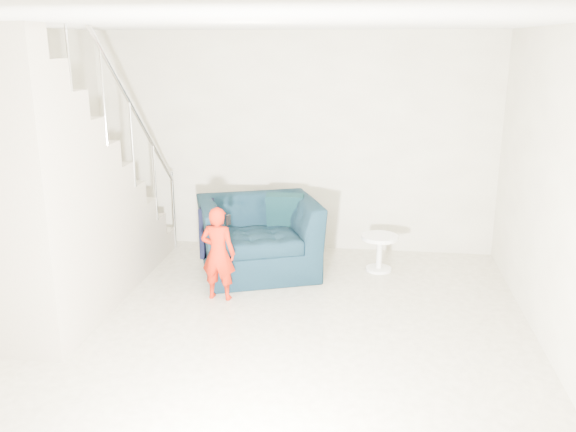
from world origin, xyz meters
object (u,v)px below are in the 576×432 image
(armchair, at_px, (259,237))
(side_table, at_px, (380,247))
(staircase, at_px, (57,216))
(toddler, at_px, (218,254))

(armchair, relative_size, side_table, 3.06)
(side_table, xyz_separation_m, staircase, (-3.10, -1.47, 0.66))
(toddler, bearing_deg, staircase, 21.45)
(toddler, bearing_deg, armchair, -102.90)
(side_table, bearing_deg, toddler, -147.65)
(staircase, bearing_deg, armchair, 35.73)
(armchair, height_order, side_table, armchair)
(toddler, distance_m, staircase, 1.59)
(armchair, relative_size, staircase, 0.36)
(side_table, bearing_deg, staircase, -154.72)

